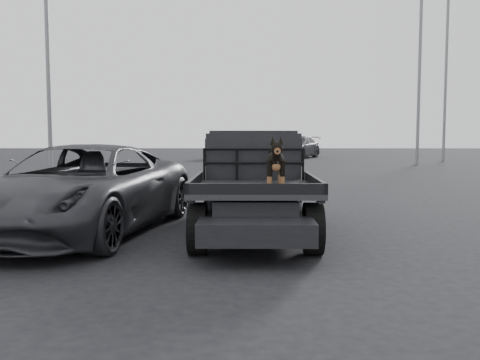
{
  "coord_description": "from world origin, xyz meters",
  "views": [
    {
      "loc": [
        -0.74,
        -7.57,
        1.73
      ],
      "look_at": [
        -0.82,
        -0.49,
        1.13
      ],
      "focal_mm": 40.0,
      "sensor_mm": 36.0,
      "label": 1
    }
  ],
  "objects_px": {
    "floodlight_mid": "(421,33)",
    "floodlight_far": "(448,24)",
    "flatbed_ute": "(254,207)",
    "distant_car_b": "(297,147)",
    "distant_car_a": "(225,148)",
    "parked_suv": "(81,189)",
    "dog": "(275,166)"
  },
  "relations": [
    {
      "from": "flatbed_ute",
      "to": "parked_suv",
      "type": "xyz_separation_m",
      "value": [
        -3.02,
        -0.06,
        0.32
      ]
    },
    {
      "from": "distant_car_b",
      "to": "floodlight_mid",
      "type": "height_order",
      "value": "floodlight_mid"
    },
    {
      "from": "distant_car_a",
      "to": "distant_car_b",
      "type": "height_order",
      "value": "distant_car_b"
    },
    {
      "from": "distant_car_a",
      "to": "floodlight_far",
      "type": "xyz_separation_m",
      "value": [
        14.39,
        -2.38,
        8.05
      ]
    },
    {
      "from": "parked_suv",
      "to": "distant_car_b",
      "type": "height_order",
      "value": "distant_car_b"
    },
    {
      "from": "dog",
      "to": "floodlight_far",
      "type": "xyz_separation_m",
      "value": [
        12.49,
        27.48,
        7.52
      ]
    },
    {
      "from": "dog",
      "to": "distant_car_a",
      "type": "bearing_deg",
      "value": 93.64
    },
    {
      "from": "parked_suv",
      "to": "distant_car_b",
      "type": "xyz_separation_m",
      "value": [
        6.64,
        30.31,
        0.03
      ]
    },
    {
      "from": "floodlight_mid",
      "to": "floodlight_far",
      "type": "bearing_deg",
      "value": 53.85
    },
    {
      "from": "flatbed_ute",
      "to": "floodlight_far",
      "type": "distance_m",
      "value": 29.95
    },
    {
      "from": "flatbed_ute",
      "to": "floodlight_far",
      "type": "relative_size",
      "value": 0.33
    },
    {
      "from": "flatbed_ute",
      "to": "distant_car_a",
      "type": "height_order",
      "value": "distant_car_a"
    },
    {
      "from": "flatbed_ute",
      "to": "parked_suv",
      "type": "distance_m",
      "value": 3.04
    },
    {
      "from": "floodlight_far",
      "to": "flatbed_ute",
      "type": "bearing_deg",
      "value": -116.36
    },
    {
      "from": "distant_car_a",
      "to": "floodlight_mid",
      "type": "xyz_separation_m",
      "value": [
        11.35,
        -6.53,
        6.68
      ]
    },
    {
      "from": "dog",
      "to": "parked_suv",
      "type": "relative_size",
      "value": 0.13
    },
    {
      "from": "flatbed_ute",
      "to": "distant_car_b",
      "type": "height_order",
      "value": "distant_car_b"
    },
    {
      "from": "distant_car_b",
      "to": "floodlight_mid",
      "type": "xyz_separation_m",
      "value": [
        6.12,
        -8.63,
        6.63
      ]
    },
    {
      "from": "dog",
      "to": "floodlight_far",
      "type": "height_order",
      "value": "floodlight_far"
    },
    {
      "from": "distant_car_a",
      "to": "floodlight_far",
      "type": "height_order",
      "value": "floodlight_far"
    },
    {
      "from": "parked_suv",
      "to": "floodlight_far",
      "type": "bearing_deg",
      "value": 67.69
    },
    {
      "from": "parked_suv",
      "to": "floodlight_mid",
      "type": "distance_m",
      "value": 26.02
    },
    {
      "from": "distant_car_b",
      "to": "floodlight_far",
      "type": "height_order",
      "value": "floodlight_far"
    },
    {
      "from": "parked_suv",
      "to": "distant_car_b",
      "type": "relative_size",
      "value": 1.0
    },
    {
      "from": "dog",
      "to": "distant_car_b",
      "type": "bearing_deg",
      "value": 84.05
    },
    {
      "from": "distant_car_b",
      "to": "distant_car_a",
      "type": "bearing_deg",
      "value": -133.18
    },
    {
      "from": "dog",
      "to": "floodlight_far",
      "type": "bearing_deg",
      "value": 65.57
    },
    {
      "from": "flatbed_ute",
      "to": "distant_car_a",
      "type": "xyz_separation_m",
      "value": [
        -1.62,
        28.14,
        0.3
      ]
    },
    {
      "from": "floodlight_far",
      "to": "dog",
      "type": "bearing_deg",
      "value": -114.43
    },
    {
      "from": "floodlight_mid",
      "to": "floodlight_far",
      "type": "distance_m",
      "value": 5.32
    },
    {
      "from": "floodlight_far",
      "to": "floodlight_mid",
      "type": "bearing_deg",
      "value": -126.15
    },
    {
      "from": "dog",
      "to": "floodlight_far",
      "type": "distance_m",
      "value": 31.11
    }
  ]
}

